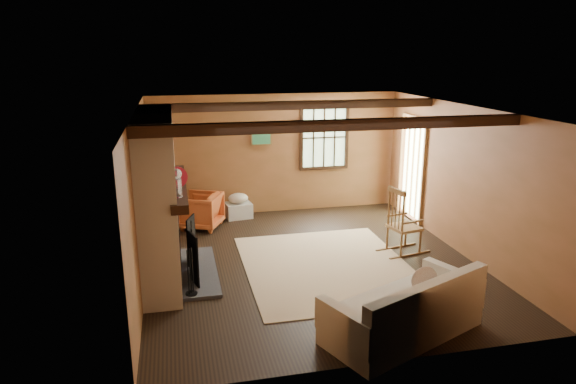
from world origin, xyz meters
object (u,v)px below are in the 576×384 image
object	(u,v)px
rocking_chair	(402,225)
armchair	(200,211)
laundry_basket	(238,210)
fireplace	(161,205)
sofa	(406,314)

from	to	relation	value
rocking_chair	armchair	bearing A→B (deg)	45.91
rocking_chair	laundry_basket	bearing A→B (deg)	32.77
fireplace	armchair	xyz separation A→B (m)	(0.64, 2.06, -0.77)
rocking_chair	laundry_basket	world-z (taller)	rocking_chair
armchair	fireplace	bearing A→B (deg)	7.24
sofa	laundry_basket	distance (m)	4.97
laundry_basket	rocking_chair	bearing A→B (deg)	-45.13
armchair	laundry_basket	bearing A→B (deg)	143.95
fireplace	sofa	size ratio (longest dim) A/B	1.13
sofa	armchair	world-z (taller)	sofa
rocking_chair	fireplace	bearing A→B (deg)	79.29
armchair	rocking_chair	bearing A→B (deg)	82.60
rocking_chair	armchair	xyz separation A→B (m)	(-3.15, 1.97, -0.14)
fireplace	laundry_basket	world-z (taller)	fireplace
fireplace	rocking_chair	size ratio (longest dim) A/B	2.16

